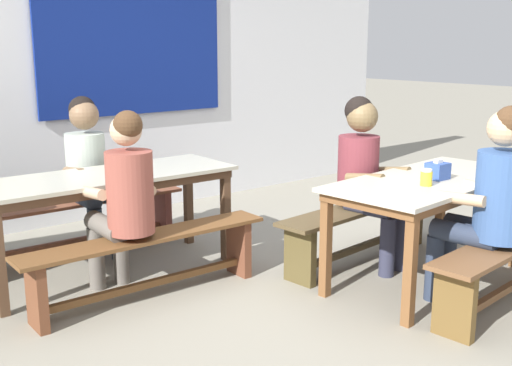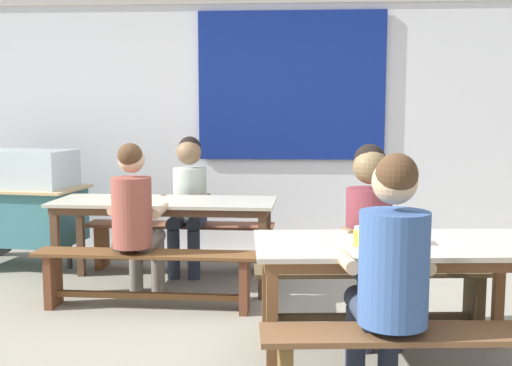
{
  "view_description": "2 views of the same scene",
  "coord_description": "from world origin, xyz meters",
  "px_view_note": "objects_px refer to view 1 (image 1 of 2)",
  "views": [
    {
      "loc": [
        -2.75,
        -2.94,
        1.64
      ],
      "look_at": [
        -0.16,
        0.23,
        0.72
      ],
      "focal_mm": 44.16,
      "sensor_mm": 36.0,
      "label": 1
    },
    {
      "loc": [
        0.24,
        -3.91,
        1.48
      ],
      "look_at": [
        -0.03,
        0.39,
        0.97
      ],
      "focal_mm": 43.19,
      "sensor_mm": 36.0,
      "label": 2
    }
  ],
  "objects_px": {
    "person_right_near_table": "(366,170)",
    "tissue_box": "(438,171)",
    "bench_near_front": "(509,260)",
    "condiment_jar": "(426,178)",
    "dining_table_far": "(106,185)",
    "dining_table_near": "(431,189)",
    "person_center_facing": "(89,165)",
    "bench_far_back": "(77,217)",
    "bench_near_back": "(360,223)",
    "bench_far_front": "(148,257)",
    "person_near_front": "(492,197)",
    "person_left_back_turned": "(124,196)"
  },
  "relations": [
    {
      "from": "dining_table_near",
      "to": "bench_near_front",
      "type": "distance_m",
      "value": 0.69
    },
    {
      "from": "condiment_jar",
      "to": "dining_table_far",
      "type": "bearing_deg",
      "value": 131.18
    },
    {
      "from": "bench_near_front",
      "to": "tissue_box",
      "type": "xyz_separation_m",
      "value": [
        -0.05,
        0.54,
        0.5
      ]
    },
    {
      "from": "dining_table_far",
      "to": "condiment_jar",
      "type": "bearing_deg",
      "value": -48.82
    },
    {
      "from": "person_right_near_table",
      "to": "tissue_box",
      "type": "distance_m",
      "value": 0.56
    },
    {
      "from": "dining_table_far",
      "to": "dining_table_near",
      "type": "height_order",
      "value": "same"
    },
    {
      "from": "person_center_facing",
      "to": "person_near_front",
      "type": "distance_m",
      "value": 2.93
    },
    {
      "from": "dining_table_far",
      "to": "person_right_near_table",
      "type": "height_order",
      "value": "person_right_near_table"
    },
    {
      "from": "person_left_back_turned",
      "to": "condiment_jar",
      "type": "distance_m",
      "value": 1.93
    },
    {
      "from": "person_left_back_turned",
      "to": "condiment_jar",
      "type": "height_order",
      "value": "person_left_back_turned"
    },
    {
      "from": "dining_table_far",
      "to": "person_center_facing",
      "type": "distance_m",
      "value": 0.53
    },
    {
      "from": "bench_far_back",
      "to": "bench_far_front",
      "type": "relative_size",
      "value": 1.03
    },
    {
      "from": "person_left_back_turned",
      "to": "bench_near_front",
      "type": "bearing_deg",
      "value": -41.35
    },
    {
      "from": "dining_table_near",
      "to": "bench_far_back",
      "type": "height_order",
      "value": "dining_table_near"
    },
    {
      "from": "bench_near_front",
      "to": "tissue_box",
      "type": "height_order",
      "value": "tissue_box"
    },
    {
      "from": "bench_near_front",
      "to": "condiment_jar",
      "type": "bearing_deg",
      "value": 120.6
    },
    {
      "from": "bench_far_front",
      "to": "person_center_facing",
      "type": "relative_size",
      "value": 1.37
    },
    {
      "from": "tissue_box",
      "to": "person_center_facing",
      "type": "bearing_deg",
      "value": 126.71
    },
    {
      "from": "bench_near_front",
      "to": "person_left_back_turned",
      "type": "distance_m",
      "value": 2.47
    },
    {
      "from": "bench_far_front",
      "to": "person_center_facing",
      "type": "height_order",
      "value": "person_center_facing"
    },
    {
      "from": "bench_near_back",
      "to": "bench_far_back",
      "type": "bearing_deg",
      "value": 136.22
    },
    {
      "from": "bench_far_front",
      "to": "bench_near_front",
      "type": "distance_m",
      "value": 2.3
    },
    {
      "from": "bench_far_back",
      "to": "bench_near_front",
      "type": "relative_size",
      "value": 1.08
    },
    {
      "from": "person_near_front",
      "to": "person_right_near_table",
      "type": "distance_m",
      "value": 1.03
    },
    {
      "from": "bench_far_back",
      "to": "bench_near_back",
      "type": "relative_size",
      "value": 1.08
    },
    {
      "from": "person_near_front",
      "to": "condiment_jar",
      "type": "bearing_deg",
      "value": 103.41
    },
    {
      "from": "dining_table_near",
      "to": "person_center_facing",
      "type": "xyz_separation_m",
      "value": [
        -1.55,
        2.04,
        0.05
      ]
    },
    {
      "from": "person_center_facing",
      "to": "person_right_near_table",
      "type": "distance_m",
      "value": 2.11
    },
    {
      "from": "condiment_jar",
      "to": "tissue_box",
      "type": "bearing_deg",
      "value": 18.11
    },
    {
      "from": "bench_far_front",
      "to": "condiment_jar",
      "type": "xyz_separation_m",
      "value": [
        1.45,
        -1.06,
        0.5
      ]
    },
    {
      "from": "person_near_front",
      "to": "tissue_box",
      "type": "height_order",
      "value": "person_near_front"
    },
    {
      "from": "person_near_front",
      "to": "bench_far_front",
      "type": "bearing_deg",
      "value": 136.5
    },
    {
      "from": "tissue_box",
      "to": "condiment_jar",
      "type": "relative_size",
      "value": 1.24
    },
    {
      "from": "person_left_back_turned",
      "to": "tissue_box",
      "type": "distance_m",
      "value": 2.08
    },
    {
      "from": "dining_table_far",
      "to": "bench_near_front",
      "type": "height_order",
      "value": "dining_table_far"
    },
    {
      "from": "bench_far_back",
      "to": "bench_near_back",
      "type": "bearing_deg",
      "value": -43.78
    },
    {
      "from": "bench_far_back",
      "to": "bench_near_back",
      "type": "distance_m",
      "value": 2.21
    },
    {
      "from": "dining_table_far",
      "to": "person_right_near_table",
      "type": "bearing_deg",
      "value": -32.95
    },
    {
      "from": "condiment_jar",
      "to": "bench_near_front",
      "type": "bearing_deg",
      "value": -59.4
    },
    {
      "from": "person_near_front",
      "to": "bench_far_back",
      "type": "bearing_deg",
      "value": 120.0
    },
    {
      "from": "bench_far_front",
      "to": "bench_near_back",
      "type": "height_order",
      "value": "same"
    },
    {
      "from": "bench_near_front",
      "to": "person_center_facing",
      "type": "relative_size",
      "value": 1.3
    },
    {
      "from": "bench_near_back",
      "to": "person_near_front",
      "type": "distance_m",
      "value": 1.19
    },
    {
      "from": "bench_near_front",
      "to": "person_center_facing",
      "type": "distance_m",
      "value": 3.09
    },
    {
      "from": "dining_table_far",
      "to": "condiment_jar",
      "type": "relative_size",
      "value": 16.83
    },
    {
      "from": "person_near_front",
      "to": "person_right_near_table",
      "type": "height_order",
      "value": "person_near_front"
    },
    {
      "from": "bench_near_front",
      "to": "person_left_back_turned",
      "type": "xyz_separation_m",
      "value": [
        -1.83,
        1.61,
        0.39
      ]
    },
    {
      "from": "bench_far_front",
      "to": "dining_table_near",
      "type": "bearing_deg",
      "value": -29.44
    },
    {
      "from": "dining_table_near",
      "to": "bench_far_back",
      "type": "distance_m",
      "value": 2.7
    },
    {
      "from": "bench_near_back",
      "to": "condiment_jar",
      "type": "xyz_separation_m",
      "value": [
        -0.17,
        -0.7,
        0.5
      ]
    }
  ]
}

